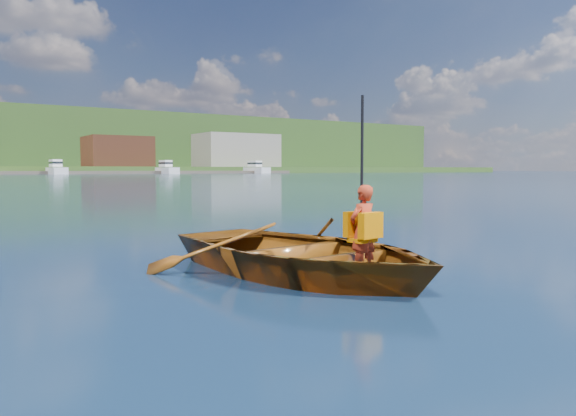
# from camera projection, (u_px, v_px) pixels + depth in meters

# --- Properties ---
(ground) EXTENTS (600.00, 600.00, 0.00)m
(ground) POSITION_uv_depth(u_px,v_px,m) (242.00, 299.00, 5.84)
(ground) COLOR #0D2743
(ground) RESTS_ON ground
(rowboat) EXTENTS (3.59, 4.57, 0.86)m
(rowboat) POSITION_uv_depth(u_px,v_px,m) (301.00, 253.00, 7.16)
(rowboat) COLOR brown
(rowboat) RESTS_ON ground
(child_paddler) EXTENTS (0.42, 0.39, 2.13)m
(child_paddler) POSITION_uv_depth(u_px,v_px,m) (363.00, 229.00, 6.57)
(child_paddler) COLOR #B03319
(child_paddler) RESTS_ON ground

